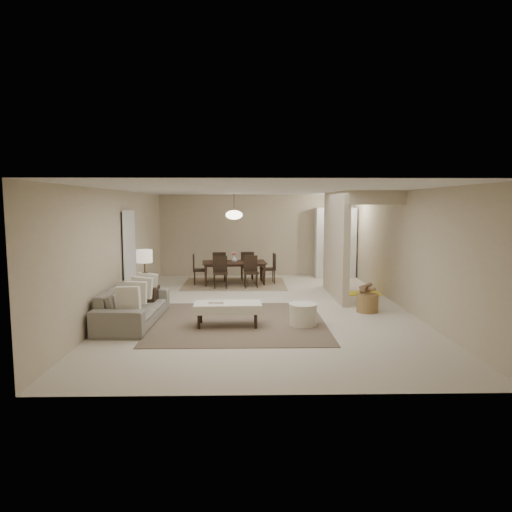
{
  "coord_description": "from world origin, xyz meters",
  "views": [
    {
      "loc": [
        -0.33,
        -9.59,
        2.21
      ],
      "look_at": [
        -0.12,
        0.61,
        1.05
      ],
      "focal_mm": 32.0,
      "sensor_mm": 36.0,
      "label": 1
    }
  ],
  "objects_px": {
    "side_table": "(146,300)",
    "dining_table": "(234,273)",
    "ottoman_bench": "(228,307)",
    "sofa": "(134,305)",
    "wicker_basket": "(367,303)",
    "pantry_cabinet": "(335,243)",
    "round_pouf": "(303,315)"
  },
  "relations": [
    {
      "from": "sofa",
      "to": "round_pouf",
      "type": "distance_m",
      "value": 3.16
    },
    {
      "from": "ottoman_bench",
      "to": "side_table",
      "type": "xyz_separation_m",
      "value": [
        -1.72,
        1.08,
        -0.08
      ]
    },
    {
      "from": "round_pouf",
      "to": "ottoman_bench",
      "type": "bearing_deg",
      "value": -178.95
    },
    {
      "from": "side_table",
      "to": "round_pouf",
      "type": "relative_size",
      "value": 1.04
    },
    {
      "from": "side_table",
      "to": "dining_table",
      "type": "bearing_deg",
      "value": 62.63
    },
    {
      "from": "sofa",
      "to": "dining_table",
      "type": "relative_size",
      "value": 1.3
    },
    {
      "from": "round_pouf",
      "to": "wicker_basket",
      "type": "distance_m",
      "value": 1.79
    },
    {
      "from": "ottoman_bench",
      "to": "dining_table",
      "type": "relative_size",
      "value": 0.7
    },
    {
      "from": "round_pouf",
      "to": "wicker_basket",
      "type": "xyz_separation_m",
      "value": [
        1.46,
        1.04,
        -0.01
      ]
    },
    {
      "from": "ottoman_bench",
      "to": "round_pouf",
      "type": "distance_m",
      "value": 1.38
    },
    {
      "from": "wicker_basket",
      "to": "pantry_cabinet",
      "type": "bearing_deg",
      "value": 87.55
    },
    {
      "from": "dining_table",
      "to": "round_pouf",
      "type": "bearing_deg",
      "value": -77.44
    },
    {
      "from": "pantry_cabinet",
      "to": "side_table",
      "type": "relative_size",
      "value": 3.91
    },
    {
      "from": "sofa",
      "to": "wicker_basket",
      "type": "height_order",
      "value": "sofa"
    },
    {
      "from": "ottoman_bench",
      "to": "dining_table",
      "type": "xyz_separation_m",
      "value": [
        0.0,
        4.42,
        -0.04
      ]
    },
    {
      "from": "sofa",
      "to": "side_table",
      "type": "distance_m",
      "value": 0.79
    },
    {
      "from": "side_table",
      "to": "pantry_cabinet",
      "type": "bearing_deg",
      "value": 43.75
    },
    {
      "from": "sofa",
      "to": "ottoman_bench",
      "type": "bearing_deg",
      "value": -97.77
    },
    {
      "from": "side_table",
      "to": "dining_table",
      "type": "height_order",
      "value": "dining_table"
    },
    {
      "from": "ottoman_bench",
      "to": "side_table",
      "type": "height_order",
      "value": "side_table"
    },
    {
      "from": "pantry_cabinet",
      "to": "round_pouf",
      "type": "bearing_deg",
      "value": -106.44
    },
    {
      "from": "ottoman_bench",
      "to": "round_pouf",
      "type": "xyz_separation_m",
      "value": [
        1.37,
        0.03,
        -0.15
      ]
    },
    {
      "from": "side_table",
      "to": "dining_table",
      "type": "distance_m",
      "value": 3.76
    },
    {
      "from": "sofa",
      "to": "round_pouf",
      "type": "bearing_deg",
      "value": -93.15
    },
    {
      "from": "round_pouf",
      "to": "sofa",
      "type": "bearing_deg",
      "value": 175.01
    },
    {
      "from": "round_pouf",
      "to": "wicker_basket",
      "type": "height_order",
      "value": "round_pouf"
    },
    {
      "from": "dining_table",
      "to": "ottoman_bench",
      "type": "bearing_deg",
      "value": -94.82
    },
    {
      "from": "ottoman_bench",
      "to": "round_pouf",
      "type": "bearing_deg",
      "value": -0.86
    },
    {
      "from": "pantry_cabinet",
      "to": "dining_table",
      "type": "distance_m",
      "value": 3.34
    },
    {
      "from": "ottoman_bench",
      "to": "side_table",
      "type": "relative_size",
      "value": 2.29
    },
    {
      "from": "ottoman_bench",
      "to": "sofa",
      "type": "bearing_deg",
      "value": 168.48
    },
    {
      "from": "dining_table",
      "to": "sofa",
      "type": "bearing_deg",
      "value": -118.1
    }
  ]
}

